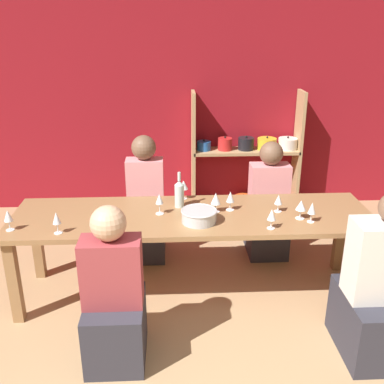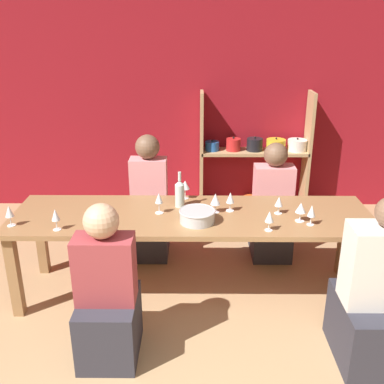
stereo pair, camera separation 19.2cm
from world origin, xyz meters
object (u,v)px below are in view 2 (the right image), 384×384
Objects in this scene: person_near_b at (375,304)px; person_far_b at (272,214)px; wine_glass_white_a at (55,216)px; wine_glass_white_c at (279,202)px; wine_glass_red_e at (185,185)px; wine_bottle_green at (180,193)px; wine_glass_red_c at (301,208)px; wine_glass_red_d at (9,212)px; wine_glass_red_f at (230,198)px; mixing_bowl at (197,216)px; dining_table at (192,223)px; wine_glass_red_a at (159,199)px; person_far_a at (150,211)px; person_near_a at (108,302)px; wine_glass_white_b at (312,212)px; wine_glass_red_b at (269,217)px; wine_glass_empty_a at (215,199)px; shelf_unit at (259,167)px.

person_far_b is at bearing 107.32° from person_near_b.
wine_glass_white_a reaches higher than wine_glass_white_c.
person_near_b is at bearing -40.91° from wine_glass_red_e.
wine_bottle_green reaches higher than wine_glass_red_e.
wine_glass_red_c is 2.20m from wine_glass_red_d.
mixing_bowl is at bearing -141.36° from wine_glass_red_f.
wine_glass_red_a is (-0.26, 0.02, 0.20)m from dining_table.
wine_glass_white_c is 1.32m from person_far_a.
person_far_b reaches higher than person_near_a.
wine_glass_white_b reaches higher than wine_glass_white_c.
mixing_bowl is 0.49m from wine_glass_red_e.
person_far_a is at bearing 121.38° from wine_bottle_green.
wine_glass_red_e reaches higher than wine_glass_red_b.
wine_glass_white_b reaches higher than dining_table.
dining_table is 1.46m from person_near_b.
wine_glass_red_d is at bearing 42.96° from person_far_a.
wine_glass_red_d is at bearing -170.61° from dining_table.
wine_glass_empty_a is at bearing 46.84° from person_near_a.
shelf_unit is at bearing 69.09° from mixing_bowl.
person_far_b is (-0.14, 0.87, -0.41)m from wine_glass_white_b.
wine_bottle_green is at bearing 26.68° from wine_glass_white_a.
wine_bottle_green is 0.18m from wine_glass_red_e.
wine_bottle_green is 1.85× the size of wine_glass_red_d.
wine_glass_red_a is 0.57m from wine_glass_red_f.
wine_glass_red_d is (-1.93, 0.07, 0.01)m from wine_glass_red_b.
dining_table is at bearing 105.68° from mixing_bowl.
wine_glass_red_b is (0.57, -0.29, 0.18)m from dining_table.
wine_glass_red_a reaches higher than wine_glass_red_b.
wine_glass_red_e reaches higher than wine_glass_white_c.
person_near_a is (-1.33, -2.52, -0.13)m from shelf_unit.
wine_glass_red_a reaches higher than wine_glass_white_b.
wine_glass_white_c is (1.69, 0.31, -0.02)m from wine_glass_white_a.
wine_glass_red_f reaches higher than wine_glass_red_c.
person_far_a reaches higher than wine_glass_white_b.
wine_glass_red_c is at bearing -20.12° from wine_glass_red_f.
wine_glass_white_c is (-0.14, 0.14, -0.01)m from wine_glass_red_c.
wine_glass_white_b is at bearing -12.15° from dining_table.
wine_glass_red_c is 0.67m from wine_glass_empty_a.
wine_glass_red_a reaches higher than wine_glass_empty_a.
wine_glass_red_d is at bearing -170.31° from wine_glass_empty_a.
dining_table is 2.54× the size of person_far_b.
wine_glass_white_c is at bearing -10.05° from wine_bottle_green.
wine_glass_red_a is at bearing -175.20° from wine_glass_red_f.
wine_glass_white_b is at bearing 146.83° from person_far_a.
wine_glass_red_b is at bearing -163.55° from wine_glass_white_b.
shelf_unit reaches higher than wine_glass_red_c.
shelf_unit reaches higher than dining_table.
mixing_bowl is 0.67m from wine_glass_white_c.
wine_bottle_green reaches higher than wine_glass_red_f.
wine_glass_white_a and wine_glass_red_e have the same top height.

